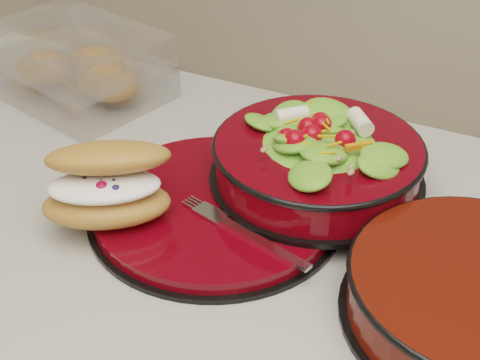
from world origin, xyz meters
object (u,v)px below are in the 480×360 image
at_px(fork, 246,233).
at_px(dinner_plate, 216,207).
at_px(salad_bowl, 318,152).
at_px(extra_bowl, 480,295).
at_px(croissant, 108,185).
at_px(pastry_box, 77,65).

bearing_deg(fork, dinner_plate, 70.38).
distance_m(salad_bowl, extra_bowl, 0.24).
bearing_deg(croissant, fork, -18.29).
distance_m(dinner_plate, pastry_box, 0.37).
bearing_deg(dinner_plate, fork, -34.77).
height_order(dinner_plate, fork, fork).
relative_size(fork, pastry_box, 0.53).
distance_m(salad_bowl, pastry_box, 0.42).
height_order(salad_bowl, extra_bowl, salad_bowl).
bearing_deg(extra_bowl, salad_bowl, 149.80).
bearing_deg(dinner_plate, pastry_box, 151.85).
bearing_deg(pastry_box, fork, -15.58).
bearing_deg(pastry_box, croissant, -32.54).
xyz_separation_m(pastry_box, extra_bowl, (0.61, -0.20, -0.01)).
height_order(croissant, fork, croissant).
xyz_separation_m(dinner_plate, salad_bowl, (0.08, 0.09, 0.05)).
height_order(dinner_plate, pastry_box, pastry_box).
bearing_deg(fork, extra_bowl, -73.08).
xyz_separation_m(dinner_plate, extra_bowl, (0.29, -0.03, 0.02)).
distance_m(fork, extra_bowl, 0.23).
height_order(croissant, extra_bowl, croissant).
bearing_deg(fork, croissant, 118.75).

